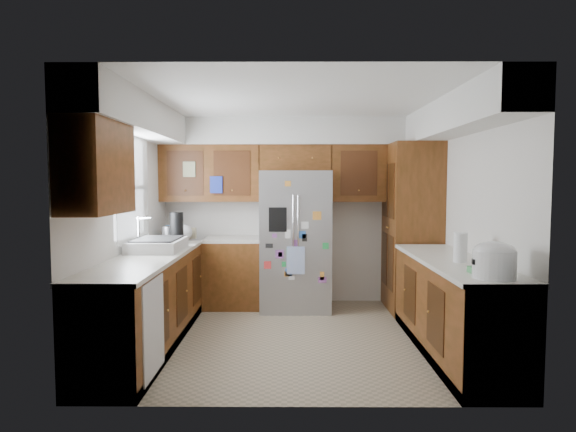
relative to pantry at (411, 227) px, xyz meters
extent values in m
plane|color=tan|center=(-1.50, -1.15, -1.07)|extent=(3.60, 3.60, 0.00)
cube|color=silver|center=(-1.50, 0.45, 0.18)|extent=(3.60, 0.04, 2.50)
cube|color=silver|center=(-3.30, -1.15, 0.18)|extent=(0.04, 3.20, 2.50)
cube|color=silver|center=(0.30, -1.15, 0.18)|extent=(0.04, 3.20, 2.50)
cube|color=silver|center=(-1.50, -2.75, 0.18)|extent=(3.60, 0.04, 2.50)
cube|color=white|center=(-1.50, -1.15, 1.43)|extent=(3.60, 3.20, 0.02)
cube|color=silver|center=(-1.50, 0.26, 1.25)|extent=(3.60, 0.38, 0.35)
cube|color=silver|center=(-3.11, -1.15, 1.25)|extent=(0.38, 3.20, 0.35)
cube|color=silver|center=(0.11, -1.15, 1.25)|extent=(0.38, 3.20, 0.35)
cube|color=#492C0E|center=(-2.63, 0.28, 0.70)|extent=(1.33, 0.34, 0.75)
cube|color=#492C0E|center=(-0.36, 0.28, 0.70)|extent=(1.33, 0.34, 0.75)
cube|color=#492C0E|center=(-3.13, -2.30, 0.70)|extent=(0.34, 0.85, 0.75)
cube|color=white|center=(-3.29, -1.05, 0.53)|extent=(0.02, 0.90, 1.05)
cube|color=white|center=(-3.25, -1.05, 0.53)|extent=(0.01, 1.02, 1.15)
cube|color=#1D30A9|center=(-2.54, 0.09, 0.55)|extent=(0.16, 0.02, 0.22)
cube|color=beige|center=(-2.88, 0.09, 0.75)|extent=(0.16, 0.02, 0.20)
cube|color=#492C0E|center=(-3.00, -1.45, -0.64)|extent=(0.60, 2.60, 0.88)
cube|color=#492C0E|center=(-2.33, 0.15, -0.64)|extent=(0.75, 0.60, 0.88)
cube|color=white|center=(-3.00, -1.45, -0.17)|extent=(0.63, 2.60, 0.04)
cube|color=white|center=(-2.33, 0.15, -0.17)|extent=(0.75, 0.60, 0.04)
cube|color=black|center=(-3.00, -1.45, -1.02)|extent=(0.60, 2.60, 0.10)
cube|color=silver|center=(-2.69, -2.30, -0.61)|extent=(0.01, 0.58, 0.80)
cube|color=#492C0E|center=(0.00, -1.62, -0.64)|extent=(0.60, 2.25, 0.88)
cube|color=white|center=(0.00, -1.62, -0.17)|extent=(0.63, 2.25, 0.04)
cube|color=black|center=(0.00, -1.62, -1.02)|extent=(0.60, 2.25, 0.10)
cube|color=#492C0E|center=(0.00, 0.00, 0.00)|extent=(0.60, 0.90, 2.15)
cube|color=#9C9CA1|center=(-1.50, 0.05, -0.17)|extent=(0.90, 0.75, 1.80)
cylinder|color=silver|center=(-1.53, -0.34, -0.02)|extent=(0.02, 0.02, 0.90)
cylinder|color=silver|center=(-1.47, -0.34, -0.02)|extent=(0.02, 0.02, 0.90)
cube|color=black|center=(-1.72, -0.33, 0.12)|extent=(0.22, 0.01, 0.30)
cube|color=silver|center=(-1.50, -0.35, -0.38)|extent=(0.22, 0.01, 0.34)
cube|color=#8C4C99|center=(-1.17, -0.33, -0.62)|extent=(0.10, 0.00, 0.07)
cube|color=#8C4C99|center=(-1.50, -0.33, -0.18)|extent=(0.08, 0.00, 0.12)
cube|color=#8C4C99|center=(-1.76, -0.33, -0.07)|extent=(0.06, 0.00, 0.05)
cube|color=orange|center=(-1.17, -0.33, -0.57)|extent=(0.05, 0.00, 0.10)
cube|color=green|center=(-1.57, -0.33, -0.26)|extent=(0.09, 0.00, 0.09)
cube|color=orange|center=(-1.24, -0.33, 0.17)|extent=(0.11, 0.00, 0.10)
cube|color=#8C4C99|center=(-1.70, -0.33, -0.30)|extent=(0.10, 0.00, 0.11)
cube|color=blue|center=(-1.58, -0.33, -0.53)|extent=(0.09, 0.00, 0.10)
cube|color=white|center=(-1.55, -0.33, -0.58)|extent=(0.08, 0.00, 0.07)
cube|color=white|center=(-1.60, -0.33, -0.05)|extent=(0.07, 0.00, 0.11)
cube|color=black|center=(-1.39, -0.33, -0.10)|extent=(0.06, 0.00, 0.09)
cube|color=white|center=(-1.39, -0.33, 0.06)|extent=(0.09, 0.00, 0.09)
cube|color=blue|center=(-1.42, -0.33, -0.06)|extent=(0.09, 0.00, 0.09)
cube|color=green|center=(-1.13, -0.33, -0.20)|extent=(0.07, 0.00, 0.08)
cube|color=green|center=(-1.65, -0.33, -0.43)|extent=(0.05, 0.00, 0.06)
cube|color=black|center=(-1.83, -0.33, -0.20)|extent=(0.09, 0.00, 0.05)
cube|color=black|center=(-1.69, -0.33, -0.30)|extent=(0.05, 0.00, 0.06)
cube|color=orange|center=(-1.60, -0.33, 0.56)|extent=(0.07, 0.00, 0.07)
cube|color=orange|center=(-1.61, -0.33, -0.55)|extent=(0.07, 0.00, 0.06)
cube|color=red|center=(-1.85, -0.33, -0.44)|extent=(0.09, 0.00, 0.09)
cube|color=#492C0E|center=(-1.50, 0.28, 0.90)|extent=(0.96, 0.34, 0.35)
sphere|color=#1F479B|center=(-1.76, 0.30, 1.21)|extent=(0.26, 0.26, 0.26)
cylinder|color=black|center=(-1.26, 0.22, 1.15)|extent=(0.25, 0.25, 0.14)
ellipsoid|color=#333338|center=(-1.26, 0.22, 1.22)|extent=(0.24, 0.24, 0.10)
cube|color=silver|center=(-3.00, -1.05, -0.09)|extent=(0.52, 0.70, 0.12)
cube|color=black|center=(-3.00, -1.05, -0.03)|extent=(0.44, 0.60, 0.02)
cylinder|color=silver|center=(-3.20, -1.05, 0.07)|extent=(0.02, 0.02, 0.30)
cylinder|color=silver|center=(-3.14, -1.05, 0.20)|extent=(0.16, 0.02, 0.02)
cube|color=yellow|center=(-2.80, -1.30, -0.13)|extent=(0.10, 0.18, 0.04)
cube|color=black|center=(-2.92, -0.49, -0.10)|extent=(0.18, 0.14, 0.10)
cylinder|color=black|center=(-2.92, -0.49, 0.09)|extent=(0.16, 0.16, 0.28)
cylinder|color=#9C9CA1|center=(-3.06, -0.36, -0.05)|extent=(0.14, 0.14, 0.20)
sphere|color=silver|center=(-2.92, -0.12, -0.05)|extent=(0.20, 0.20, 0.20)
cube|color=#3F72B2|center=(-3.11, 0.01, -0.06)|extent=(0.14, 0.10, 0.18)
cube|color=#BFB28C|center=(-2.85, 0.08, -0.08)|extent=(0.10, 0.08, 0.14)
cylinder|color=silver|center=(-2.96, -0.66, -0.10)|extent=(0.08, 0.08, 0.11)
cylinder|color=white|center=(0.00, -2.53, -0.05)|extent=(0.32, 0.32, 0.21)
ellipsoid|color=white|center=(0.00, -2.53, 0.06)|extent=(0.31, 0.31, 0.14)
cube|color=black|center=(-0.15, -2.53, -0.03)|extent=(0.04, 0.06, 0.04)
cylinder|color=white|center=(0.00, -1.78, -0.02)|extent=(0.12, 0.12, 0.27)
camera|label=1|loc=(-1.57, -6.19, 0.58)|focal=30.00mm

